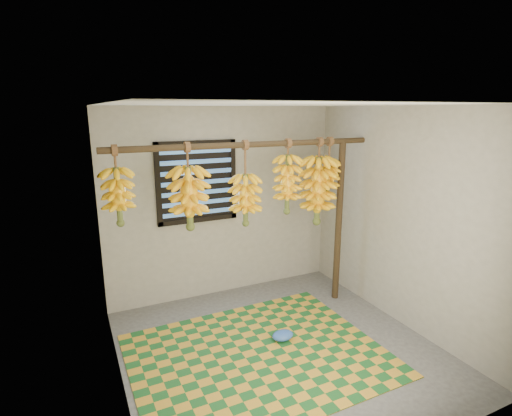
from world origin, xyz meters
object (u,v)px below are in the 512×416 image
banana_bunch_c (245,200)px  banana_bunch_f (328,178)px  banana_bunch_a (118,197)px  banana_bunch_e (318,191)px  woven_mat (258,355)px  banana_bunch_d (287,184)px  support_post (339,223)px  banana_bunch_b (189,198)px  plastic_bag (283,335)px

banana_bunch_c → banana_bunch_f: (1.07, -0.00, 0.16)m
banana_bunch_a → banana_bunch_e: 2.23m
banana_bunch_a → banana_bunch_c: 1.31m
woven_mat → banana_bunch_d: banana_bunch_d is taller
support_post → banana_bunch_c: (-1.25, 0.00, 0.41)m
banana_bunch_b → banana_bunch_c: size_ratio=0.96×
banana_bunch_b → banana_bunch_d: 1.14m
banana_bunch_a → banana_bunch_e: size_ratio=0.75×
banana_bunch_e → banana_bunch_f: bearing=0.0°
plastic_bag → banana_bunch_c: (-0.16, 0.58, 1.36)m
banana_bunch_b → banana_bunch_e: same height
support_post → woven_mat: size_ratio=0.83×
support_post → banana_bunch_f: 0.60m
plastic_bag → banana_bunch_e: size_ratio=0.23×
banana_bunch_c → banana_bunch_e: same height
banana_bunch_d → banana_bunch_e: bearing=-0.0°
support_post → banana_bunch_f: banana_bunch_f is taller
support_post → banana_bunch_a: banana_bunch_a is taller
woven_mat → banana_bunch_a: (-1.11, 0.71, 1.57)m
banana_bunch_a → banana_bunch_c: size_ratio=0.82×
plastic_bag → banana_bunch_a: (-1.46, 0.58, 1.51)m
plastic_bag → banana_bunch_b: bearing=143.4°
support_post → banana_bunch_b: (-1.87, 0.00, 0.49)m
support_post → woven_mat: 1.89m
plastic_bag → banana_bunch_e: banana_bunch_e is taller
banana_bunch_a → banana_bunch_f: same height
banana_bunch_c → banana_bunch_d: size_ratio=1.09×
banana_bunch_c → banana_bunch_e: bearing=-0.0°
support_post → banana_bunch_e: (-0.33, 0.00, 0.43)m
banana_bunch_f → banana_bunch_d: bearing=180.0°
support_post → banana_bunch_d: size_ratio=2.38×
plastic_bag → banana_bunch_f: banana_bunch_f is taller
plastic_bag → banana_bunch_c: 1.48m
support_post → banana_bunch_e: bearing=180.0°
woven_mat → banana_bunch_c: (0.19, 0.71, 1.41)m
banana_bunch_c → banana_bunch_d: 0.53m
banana_bunch_c → banana_bunch_f: bearing=-0.0°
banana_bunch_e → banana_bunch_a: bearing=180.0°
banana_bunch_f → woven_mat: bearing=-150.7°
woven_mat → plastic_bag: size_ratio=10.14×
banana_bunch_a → banana_bunch_d: 1.81m
banana_bunch_d → banana_bunch_f: size_ratio=1.15×
banana_bunch_a → banana_bunch_b: bearing=-0.0°
banana_bunch_a → banana_bunch_f: 2.36m
support_post → banana_bunch_b: banana_bunch_b is taller
banana_bunch_b → banana_bunch_f: same height
banana_bunch_b → banana_bunch_e: size_ratio=0.87×
support_post → banana_bunch_d: 0.92m
plastic_bag → banana_bunch_a: banana_bunch_a is taller
support_post → banana_bunch_b: size_ratio=2.28×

